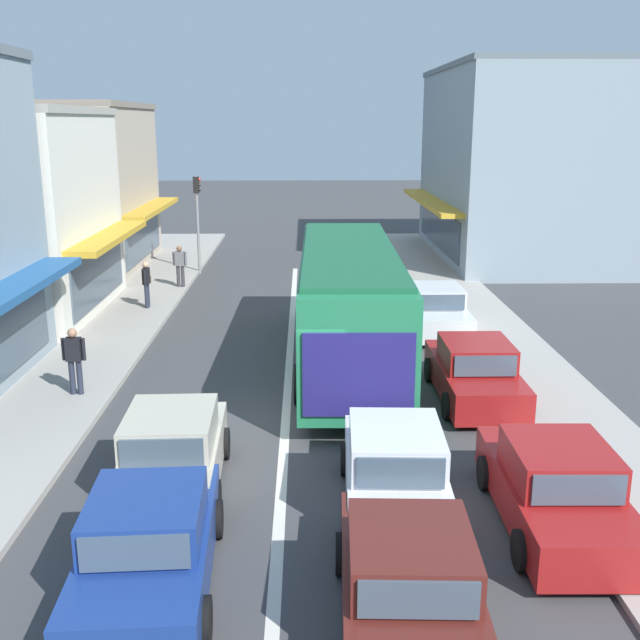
{
  "coord_description": "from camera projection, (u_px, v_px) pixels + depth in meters",
  "views": [
    {
      "loc": [
        0.46,
        -15.34,
        6.47
      ],
      "look_at": [
        0.85,
        4.44,
        1.2
      ],
      "focal_mm": 42.0,
      "sensor_mm": 36.0,
      "label": 1
    }
  ],
  "objects": [
    {
      "name": "traffic_light_downstreet",
      "position": [
        197.0,
        208.0,
        32.02
      ],
      "size": [
        0.32,
        0.24,
        4.2
      ],
      "color": "gray",
      "rests_on": "ground"
    },
    {
      "name": "lane_centre_line",
      "position": [
        289.0,
        367.0,
        20.34
      ],
      "size": [
        0.2,
        28.0,
        0.01
      ],
      "primitive_type": "cube",
      "color": "silver",
      "rests_on": "ground"
    },
    {
      "name": "sedan_queue_gap_filler",
      "position": [
        409.0,
        586.0,
        9.66
      ],
      "size": [
        2.03,
        4.27,
        1.47
      ],
      "color": "#561E19",
      "rests_on": "ground"
    },
    {
      "name": "building_right_far",
      "position": [
        535.0,
        164.0,
        35.83
      ],
      "size": [
        10.05,
        12.82,
        9.0
      ],
      "color": "#84939E",
      "rests_on": "ground"
    },
    {
      "name": "hatchback_adjacent_lane_lead",
      "position": [
        394.0,
        469.0,
        12.81
      ],
      "size": [
        1.94,
        3.76,
        1.54
      ],
      "color": "silver",
      "rests_on": "ground"
    },
    {
      "name": "pedestrian_browsing_midblock",
      "position": [
        74.0,
        357.0,
        17.7
      ],
      "size": [
        0.57,
        0.23,
        1.63
      ],
      "color": "#232838",
      "rests_on": "sidewalk_left"
    },
    {
      "name": "kerb_right",
      "position": [
        497.0,
        342.0,
        22.38
      ],
      "size": [
        2.8,
        44.0,
        0.12
      ],
      "primitive_type": "cube",
      "color": "#A39E96",
      "rests_on": "ground"
    },
    {
      "name": "ground_plane",
      "position": [
        285.0,
        424.0,
        16.48
      ],
      "size": [
        140.0,
        140.0,
        0.0
      ],
      "primitive_type": "plane",
      "color": "#3F3F42"
    },
    {
      "name": "pedestrian_far_walker",
      "position": [
        180.0,
        264.0,
        29.31
      ],
      "size": [
        0.57,
        0.25,
        1.63
      ],
      "color": "#333338",
      "rests_on": "sidewalk_left"
    },
    {
      "name": "parked_sedan_kerb_third",
      "position": [
        435.0,
        311.0,
        23.67
      ],
      "size": [
        1.91,
        4.2,
        1.47
      ],
      "color": "silver",
      "rests_on": "ground"
    },
    {
      "name": "sedan_adjacent_lane_trail",
      "position": [
        149.0,
        545.0,
        10.58
      ],
      "size": [
        2.05,
        4.28,
        1.47
      ],
      "color": "navy",
      "rests_on": "ground"
    },
    {
      "name": "parked_sedan_kerb_second",
      "position": [
        474.0,
        373.0,
        17.83
      ],
      "size": [
        1.9,
        4.2,
        1.47
      ],
      "color": "maroon",
      "rests_on": "ground"
    },
    {
      "name": "parked_sedan_kerb_front",
      "position": [
        556.0,
        489.0,
        12.2
      ],
      "size": [
        1.96,
        4.23,
        1.47
      ],
      "color": "maroon",
      "rests_on": "ground"
    },
    {
      "name": "pedestrian_with_handbag_near",
      "position": [
        146.0,
        281.0,
        26.02
      ],
      "size": [
        0.25,
        0.65,
        1.63
      ],
      "color": "#232838",
      "rests_on": "sidewalk_left"
    },
    {
      "name": "hatchback_behind_bus_mid",
      "position": [
        173.0,
        451.0,
        13.48
      ],
      "size": [
        1.9,
        3.75,
        1.54
      ],
      "color": "#B7B29E",
      "rests_on": "ground"
    },
    {
      "name": "sidewalk_left",
      "position": [
        61.0,
        345.0,
        22.13
      ],
      "size": [
        5.2,
        44.0,
        0.14
      ],
      "primitive_type": "cube",
      "color": "#A39E96",
      "rests_on": "ground"
    },
    {
      "name": "city_bus",
      "position": [
        349.0,
        298.0,
        20.09
      ],
      "size": [
        2.9,
        10.9,
        3.23
      ],
      "color": "#237A4C",
      "rests_on": "ground"
    },
    {
      "name": "shopfront_far_end",
      "position": [
        65.0,
        188.0,
        33.07
      ],
      "size": [
        7.72,
        8.71,
        7.25
      ],
      "color": "#B2A38E",
      "rests_on": "ground"
    }
  ]
}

